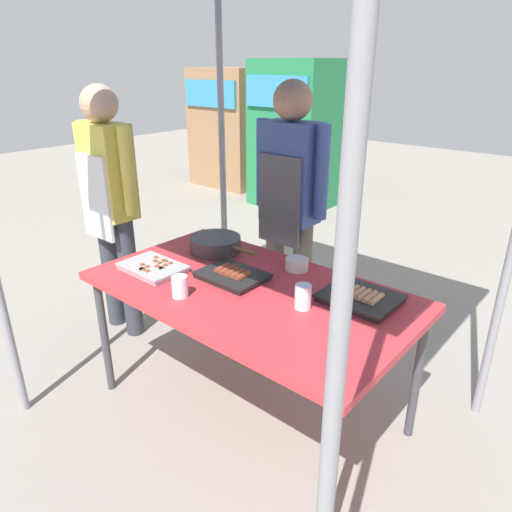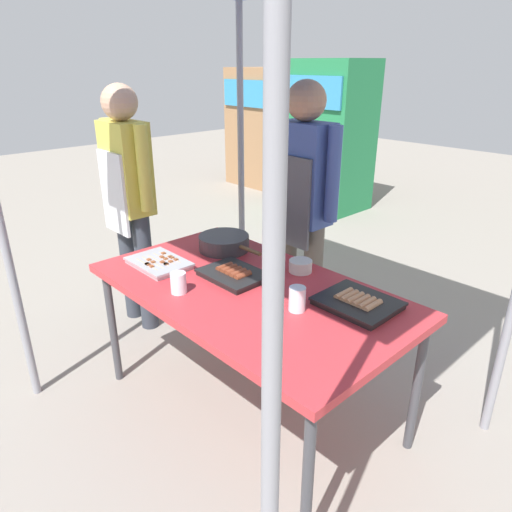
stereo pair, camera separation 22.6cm
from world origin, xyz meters
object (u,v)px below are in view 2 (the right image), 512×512
at_px(drink_cup_by_wok, 297,299).
at_px(customer_nearby, 128,191).
at_px(tray_grilled_sausages, 234,274).
at_px(tray_meat_skewers, 159,263).
at_px(stall_table, 249,296).
at_px(drink_cup_near_edge, 178,283).
at_px(neighbor_stall_right, 268,128).
at_px(vendor_woman, 302,198).
at_px(condiment_bowl, 300,266).
at_px(cooking_wok, 224,242).
at_px(neighbor_stall_left, 328,136).
at_px(tray_pork_links, 358,303).

relative_size(drink_cup_by_wok, customer_nearby, 0.07).
bearing_deg(tray_grilled_sausages, tray_meat_skewers, -153.09).
bearing_deg(stall_table, tray_meat_skewers, -160.74).
distance_m(drink_cup_near_edge, neighbor_stall_right, 5.23).
bearing_deg(neighbor_stall_right, stall_table, -45.65).
bearing_deg(stall_table, vendor_woman, 112.35).
bearing_deg(condiment_bowl, cooking_wok, -169.61).
bearing_deg(drink_cup_near_edge, drink_cup_by_wok, 29.15).
height_order(tray_grilled_sausages, vendor_woman, vendor_woman).
height_order(stall_table, condiment_bowl, condiment_bowl).
distance_m(tray_meat_skewers, cooking_wok, 0.42).
bearing_deg(drink_cup_by_wok, cooking_wok, 163.40).
bearing_deg(stall_table, customer_nearby, 176.87).
xyz_separation_m(condiment_bowl, vendor_woman, (-0.34, 0.39, 0.22)).
height_order(drink_cup_near_edge, neighbor_stall_left, neighbor_stall_left).
distance_m(cooking_wok, neighbor_stall_right, 4.66).
xyz_separation_m(tray_grilled_sausages, drink_cup_by_wok, (0.45, -0.02, 0.04)).
bearing_deg(neighbor_stall_right, vendor_woman, -41.94).
bearing_deg(drink_cup_by_wok, vendor_woman, 130.49).
distance_m(tray_grilled_sausages, tray_meat_skewers, 0.44).
bearing_deg(drink_cup_by_wok, drink_cup_near_edge, -150.85).
bearing_deg(neighbor_stall_right, tray_grilled_sausages, -46.58).
distance_m(stall_table, tray_pork_links, 0.54).
xyz_separation_m(tray_meat_skewers, tray_pork_links, (1.00, 0.41, 0.00)).
distance_m(cooking_wok, neighbor_stall_left, 3.60).
relative_size(tray_grilled_sausages, neighbor_stall_left, 0.18).
relative_size(condiment_bowl, neighbor_stall_left, 0.07).
distance_m(tray_pork_links, condiment_bowl, 0.44).
distance_m(stall_table, customer_nearby, 1.28).
distance_m(stall_table, tray_grilled_sausages, 0.15).
height_order(condiment_bowl, drink_cup_by_wok, drink_cup_by_wok).
relative_size(vendor_woman, customer_nearby, 1.02).
height_order(tray_meat_skewers, cooking_wok, cooking_wok).
bearing_deg(tray_meat_skewers, cooking_wok, 81.75).
bearing_deg(tray_grilled_sausages, tray_pork_links, 18.76).
bearing_deg(cooking_wok, neighbor_stall_right, 132.27).
distance_m(tray_meat_skewers, vendor_woman, 0.95).
relative_size(tray_grilled_sausages, customer_nearby, 0.20).
xyz_separation_m(cooking_wok, condiment_bowl, (0.51, 0.09, -0.02)).
xyz_separation_m(tray_pork_links, neighbor_stall_left, (-2.69, 3.15, 0.14)).
height_order(stall_table, neighbor_stall_left, neighbor_stall_left).
relative_size(tray_grilled_sausages, tray_meat_skewers, 0.98).
xyz_separation_m(stall_table, tray_meat_skewers, (-0.52, -0.18, 0.07)).
bearing_deg(neighbor_stall_left, neighbor_stall_right, 167.61).
bearing_deg(tray_pork_links, neighbor_stall_left, 130.50).
bearing_deg(tray_pork_links, customer_nearby, -174.86).
bearing_deg(vendor_woman, tray_pork_links, 147.86).
distance_m(cooking_wok, drink_cup_near_edge, 0.58).
bearing_deg(tray_grilled_sausages, customer_nearby, 177.32).
relative_size(stall_table, condiment_bowl, 13.13).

